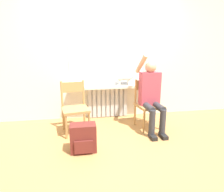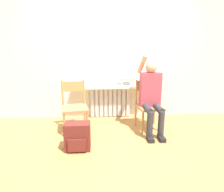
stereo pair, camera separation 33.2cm
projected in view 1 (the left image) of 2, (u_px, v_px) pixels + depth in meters
name	position (u px, v px, depth m)	size (l,w,h in m)	color
ground_plane	(119.00, 142.00, 2.88)	(12.00, 12.00, 0.00)	#B27F47
wall_with_window	(107.00, 51.00, 3.74)	(7.00, 0.06, 2.70)	silver
radiator	(108.00, 102.00, 3.91)	(0.84, 0.08, 0.63)	silver
windowsill	(108.00, 87.00, 3.76)	(1.57, 0.24, 0.05)	white
window_glass	(107.00, 58.00, 3.73)	(1.51, 0.01, 1.09)	white
chair_left	(75.00, 107.00, 3.15)	(0.49, 0.49, 0.87)	#B2844C
chair_right	(148.00, 103.00, 3.36)	(0.48, 0.48, 0.87)	#B2844C
person	(151.00, 93.00, 3.21)	(0.36, 0.95, 1.33)	#333338
cat	(125.00, 78.00, 3.78)	(0.49, 0.12, 0.24)	silver
backpack	(83.00, 138.00, 2.58)	(0.35, 0.24, 0.40)	maroon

